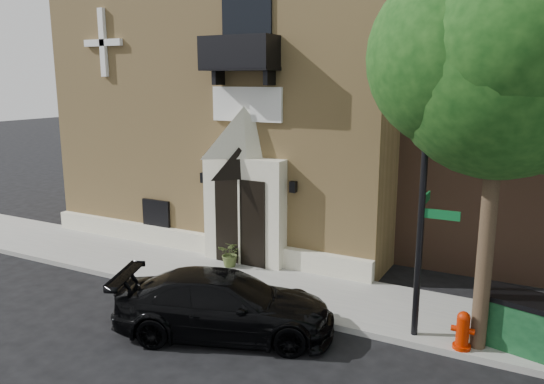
# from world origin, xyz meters

# --- Properties ---
(ground) EXTENTS (120.00, 120.00, 0.00)m
(ground) POSITION_xyz_m (0.00, 0.00, 0.00)
(ground) COLOR black
(ground) RESTS_ON ground
(sidewalk) EXTENTS (42.00, 3.00, 0.15)m
(sidewalk) POSITION_xyz_m (1.00, 1.50, 0.07)
(sidewalk) COLOR gray
(sidewalk) RESTS_ON ground
(church) EXTENTS (12.20, 11.01, 9.30)m
(church) POSITION_xyz_m (-2.99, 7.95, 4.63)
(church) COLOR tan
(church) RESTS_ON ground
(street_tree_left) EXTENTS (4.97, 4.38, 7.77)m
(street_tree_left) POSITION_xyz_m (6.03, 0.35, 5.87)
(street_tree_left) COLOR #38281C
(street_tree_left) RESTS_ON sidewalk
(black_sedan) EXTENTS (5.26, 3.60, 1.41)m
(black_sedan) POSITION_xyz_m (0.88, -1.30, 0.71)
(black_sedan) COLOR black
(black_sedan) RESTS_ON ground
(street_sign) EXTENTS (0.85, 0.85, 5.32)m
(street_sign) POSITION_xyz_m (4.73, 0.40, 2.83)
(street_sign) COLOR black
(street_sign) RESTS_ON sidewalk
(fire_hydrant) EXTENTS (0.46, 0.37, 0.82)m
(fire_hydrant) POSITION_xyz_m (5.72, 0.20, 0.55)
(fire_hydrant) COLOR #A71A00
(fire_hydrant) RESTS_ON sidewalk
(dumpster) EXTENTS (1.88, 1.35, 1.11)m
(dumpster) POSITION_xyz_m (6.77, 0.86, 0.71)
(dumpster) COLOR #0E361B
(dumpster) RESTS_ON sidewalk
(planter) EXTENTS (0.81, 0.74, 0.79)m
(planter) POSITION_xyz_m (-1.14, 2.16, 0.55)
(planter) COLOR #4B5B2B
(planter) RESTS_ON sidewalk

